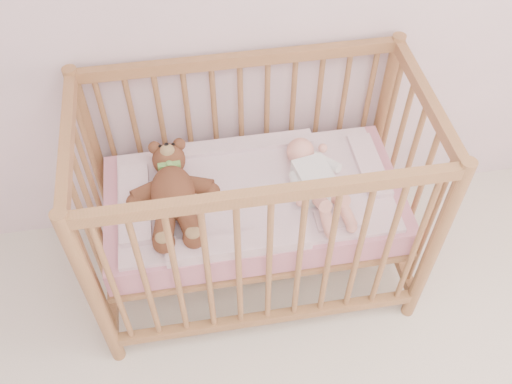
{
  "coord_description": "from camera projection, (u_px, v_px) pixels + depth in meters",
  "views": [
    {
      "loc": [
        -0.45,
        0.13,
        2.34
      ],
      "look_at": [
        -0.22,
        1.55,
        0.62
      ],
      "focal_mm": 40.0,
      "sensor_mm": 36.0,
      "label": 1
    }
  ],
  "objects": [
    {
      "name": "blanket",
      "position": [
        254.0,
        192.0,
        2.33
      ],
      "size": [
        1.1,
        0.58,
        0.06
      ],
      "primitive_type": null,
      "color": "pink",
      "rests_on": "mattress"
    },
    {
      "name": "teddy_bear",
      "position": [
        173.0,
        192.0,
        2.22
      ],
      "size": [
        0.4,
        0.55,
        0.15
      ],
      "primitive_type": null,
      "rotation": [
        0.0,
        0.0,
        0.02
      ],
      "color": "brown",
      "rests_on": "blanket"
    },
    {
      "name": "crib",
      "position": [
        254.0,
        201.0,
        2.37
      ],
      "size": [
        1.36,
        0.76,
        1.0
      ],
      "primitive_type": null,
      "color": "#A67046",
      "rests_on": "floor"
    },
    {
      "name": "mattress",
      "position": [
        254.0,
        204.0,
        2.38
      ],
      "size": [
        1.22,
        0.62,
        0.13
      ],
      "primitive_type": "cube",
      "color": "pink",
      "rests_on": "crib"
    },
    {
      "name": "baby",
      "position": [
        315.0,
        176.0,
        2.28
      ],
      "size": [
        0.34,
        0.56,
        0.13
      ],
      "primitive_type": null,
      "rotation": [
        0.0,
        0.0,
        0.18
      ],
      "color": "white",
      "rests_on": "blanket"
    }
  ]
}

